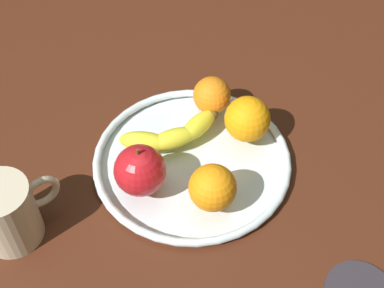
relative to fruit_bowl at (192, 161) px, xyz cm
name	(u,v)px	position (x,y,z in cm)	size (l,w,h in cm)	color
ground_plane	(192,172)	(0.00, 0.00, -2.92)	(161.40, 161.40, 4.00)	#461F11
fruit_bowl	(192,161)	(0.00, 0.00, 0.00)	(30.08, 30.08, 1.80)	silver
banana	(174,134)	(-0.29, 4.27, 2.40)	(16.75, 8.41, 3.04)	yellow
apple	(139,169)	(-9.07, 0.25, 4.59)	(7.40, 7.40, 8.20)	red
orange_back_right	(247,119)	(9.43, -1.42, 4.41)	(7.05, 7.05, 7.05)	orange
orange_center	(213,188)	(-2.64, -8.19, 4.23)	(6.69, 6.69, 6.69)	orange
orange_front_left	(212,95)	(8.66, 6.26, 3.90)	(6.03, 6.03, 6.03)	orange
ambient_mug	(8,213)	(-26.76, 4.95, 4.07)	(12.05, 8.17, 9.93)	beige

